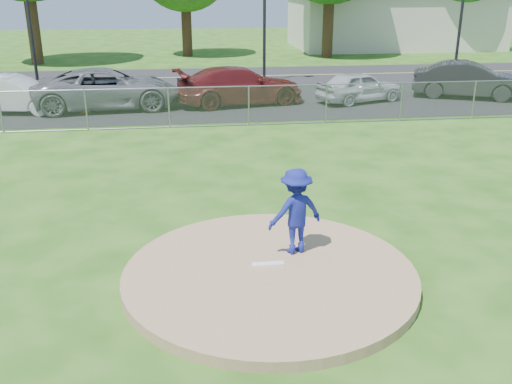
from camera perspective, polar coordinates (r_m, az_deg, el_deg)
ground at (r=19.96m, az=-2.92°, el=5.24°), size 120.00×120.00×0.00m
pitchers_mound at (r=10.63m, az=1.38°, el=-8.30°), size 5.40×5.40×0.20m
pitching_rubber at (r=10.74m, az=1.22°, el=-7.23°), size 0.60×0.15×0.04m
chain_link_fence at (r=21.72m, az=-3.37°, el=8.51°), size 40.00×0.06×1.50m
parking_lot at (r=26.27m, az=-4.05°, el=8.91°), size 50.00×8.00×0.01m
street at (r=33.65m, az=-4.84°, el=11.41°), size 60.00×7.00×0.01m
commercial_building at (r=50.42m, az=13.53°, el=16.37°), size 16.40×9.40×4.30m
traffic_signal_left at (r=32.12m, az=-21.29°, el=15.77°), size 1.28×0.20×5.60m
traffic_signal_right at (r=34.97m, az=20.19°, el=16.17°), size 1.28×0.20×5.60m
pitcher at (r=10.95m, az=3.99°, el=-1.93°), size 1.23×0.92×1.70m
traffic_cone at (r=25.20m, az=-16.74°, el=8.43°), size 0.35×0.35×0.69m
parked_car_white at (r=26.08m, az=-23.14°, el=8.99°), size 4.85×2.38×1.53m
parked_car_gray at (r=25.59m, az=-14.61°, el=9.98°), size 6.46×3.50×1.72m
parked_car_darkred at (r=25.74m, az=-1.63°, el=10.59°), size 6.03×3.40×1.65m
parked_car_pearl at (r=26.66m, az=10.33°, el=10.32°), size 4.36×2.93×1.38m
parked_car_charcoal at (r=28.99m, az=20.49°, el=10.46°), size 5.32×3.63×1.66m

